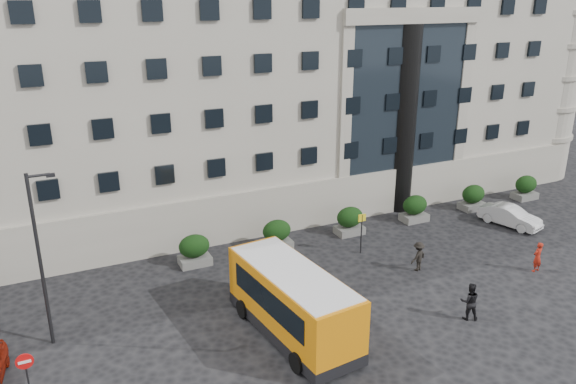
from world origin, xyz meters
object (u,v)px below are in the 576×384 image
object	(u,v)px
hedge_b	(277,234)
minibus	(293,300)
street_lamp	(41,255)
pedestrian_a	(538,257)
pedestrian_b	(470,301)
hedge_d	(415,208)
hedge_f	(526,187)
hedge_a	(194,250)
no_entry_sign	(26,369)
bus_stop_sign	(362,227)
parked_car_d	(37,237)
hedge_e	(473,197)
hedge_c	(350,220)
pedestrian_c	(418,256)
red_truck	(38,222)
white_taxi	(510,216)

from	to	relation	value
hedge_b	minibus	bearing A→B (deg)	-109.70
street_lamp	pedestrian_a	xyz separation A→B (m)	(25.15, -4.24, -3.49)
pedestrian_b	hedge_d	bearing A→B (deg)	-86.22
hedge_d	hedge_b	bearing A→B (deg)	180.00
pedestrian_a	hedge_f	bearing A→B (deg)	-141.46
hedge_a	no_entry_sign	xyz separation A→B (m)	(-9.00, -8.84, 0.72)
hedge_d	hedge_a	bearing A→B (deg)	180.00
bus_stop_sign	parked_car_d	bearing A→B (deg)	152.15
parked_car_d	hedge_e	bearing A→B (deg)	-18.20
parked_car_d	pedestrian_b	size ratio (longest dim) A/B	2.43
no_entry_sign	minibus	world-z (taller)	minibus
hedge_c	hedge_f	size ratio (longest dim) A/B	1.00
bus_stop_sign	pedestrian_c	bearing A→B (deg)	-62.20
minibus	pedestrian_c	xyz separation A→B (m)	(9.17, 2.68, -0.91)
hedge_d	parked_car_d	distance (m)	24.61
hedge_b	parked_car_d	size ratio (longest dim) A/B	0.40
no_entry_sign	parked_car_d	bearing A→B (deg)	86.76
hedge_c	pedestrian_c	xyz separation A→B (m)	(0.83, -6.08, -0.07)
street_lamp	hedge_b	bearing A→B (deg)	20.07
hedge_e	red_truck	distance (m)	29.52
hedge_d	parked_car_d	bearing A→B (deg)	164.65
white_taxi	pedestrian_c	distance (m)	10.04
no_entry_sign	white_taxi	distance (m)	30.41
pedestrian_b	pedestrian_c	xyz separation A→B (m)	(0.94, 5.15, -0.08)
hedge_b	minibus	world-z (taller)	minibus
minibus	pedestrian_b	size ratio (longest dim) A/B	4.20
parked_car_d	pedestrian_a	xyz separation A→B (m)	(25.34, -15.55, 0.24)
hedge_e	no_entry_sign	bearing A→B (deg)	-163.48
hedge_f	pedestrian_a	xyz separation A→B (m)	(-8.79, -9.04, -0.05)
red_truck	pedestrian_a	distance (m)	29.71
hedge_c	hedge_e	size ratio (longest dim) A/B	1.00
red_truck	pedestrian_b	size ratio (longest dim) A/B	3.13
street_lamp	bus_stop_sign	distance (m)	17.75
hedge_a	pedestrian_b	distance (m)	15.22
hedge_f	red_truck	xyz separation A→B (m)	(-33.93, 6.77, 0.61)
white_taxi	hedge_c	bearing A→B (deg)	145.12
red_truck	bus_stop_sign	bearing A→B (deg)	-19.16
hedge_a	hedge_c	distance (m)	10.40
hedge_e	hedge_c	bearing A→B (deg)	180.00
street_lamp	pedestrian_b	size ratio (longest dim) A/B	4.23
minibus	pedestrian_b	xyz separation A→B (m)	(8.22, -2.47, -0.82)
bus_stop_sign	no_entry_sign	bearing A→B (deg)	-161.92
hedge_a	hedge_b	xyz separation A→B (m)	(5.20, 0.00, 0.00)
street_lamp	bus_stop_sign	xyz separation A→B (m)	(17.44, 2.00, -2.64)
no_entry_sign	red_truck	size ratio (longest dim) A/B	0.39
no_entry_sign	minibus	xyz separation A→B (m)	(11.06, 0.08, 0.12)
red_truck	parked_car_d	distance (m)	0.96
hedge_e	parked_car_d	xyz separation A→B (m)	(-28.93, 6.52, -0.29)
hedge_a	pedestrian_a	world-z (taller)	hedge_a
street_lamp	bus_stop_sign	world-z (taller)	street_lamp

